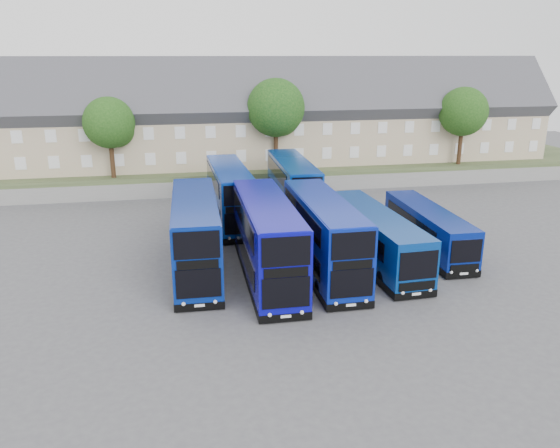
{
  "coord_description": "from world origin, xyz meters",
  "views": [
    {
      "loc": [
        -7.93,
        -28.64,
        13.38
      ],
      "look_at": [
        -1.2,
        6.54,
        2.2
      ],
      "focal_mm": 35.0,
      "sensor_mm": 36.0,
      "label": 1
    }
  ],
  "objects_px": {
    "tree_west": "(111,125)",
    "tree_east": "(464,113)",
    "dd_front_mid": "(267,241)",
    "dd_front_left": "(196,236)",
    "coach_east_a": "(375,238)",
    "tree_mid": "(277,110)",
    "tree_far": "(481,104)"
  },
  "relations": [
    {
      "from": "coach_east_a",
      "to": "tree_west",
      "type": "bearing_deg",
      "value": 128.84
    },
    {
      "from": "tree_east",
      "to": "tree_far",
      "type": "relative_size",
      "value": 0.94
    },
    {
      "from": "dd_front_left",
      "to": "tree_mid",
      "type": "relative_size",
      "value": 1.32
    },
    {
      "from": "dd_front_mid",
      "to": "tree_west",
      "type": "height_order",
      "value": "tree_west"
    },
    {
      "from": "tree_far",
      "to": "tree_east",
      "type": "bearing_deg",
      "value": -130.6
    },
    {
      "from": "coach_east_a",
      "to": "tree_mid",
      "type": "distance_m",
      "value": 22.74
    },
    {
      "from": "dd_front_left",
      "to": "coach_east_a",
      "type": "height_order",
      "value": "dd_front_left"
    },
    {
      "from": "tree_west",
      "to": "tree_east",
      "type": "xyz_separation_m",
      "value": [
        36.0,
        0.0,
        0.34
      ]
    },
    {
      "from": "tree_mid",
      "to": "dd_front_mid",
      "type": "bearing_deg",
      "value": -102.06
    },
    {
      "from": "dd_front_left",
      "to": "tree_west",
      "type": "xyz_separation_m",
      "value": [
        -6.82,
        20.63,
        4.7
      ]
    },
    {
      "from": "tree_east",
      "to": "tree_mid",
      "type": "bearing_deg",
      "value": 178.57
    },
    {
      "from": "tree_west",
      "to": "tree_east",
      "type": "height_order",
      "value": "tree_east"
    },
    {
      "from": "dd_front_mid",
      "to": "tree_far",
      "type": "xyz_separation_m",
      "value": [
        30.93,
        29.58,
        5.31
      ]
    },
    {
      "from": "tree_mid",
      "to": "tree_east",
      "type": "bearing_deg",
      "value": -1.43
    },
    {
      "from": "tree_east",
      "to": "coach_east_a",
      "type": "bearing_deg",
      "value": -129.46
    },
    {
      "from": "dd_front_left",
      "to": "tree_far",
      "type": "distance_m",
      "value": 45.06
    },
    {
      "from": "tree_west",
      "to": "tree_east",
      "type": "bearing_deg",
      "value": 0.0
    },
    {
      "from": "dd_front_mid",
      "to": "tree_east",
      "type": "bearing_deg",
      "value": 42.68
    },
    {
      "from": "tree_far",
      "to": "dd_front_mid",
      "type": "bearing_deg",
      "value": -136.28
    },
    {
      "from": "coach_east_a",
      "to": "dd_front_mid",
      "type": "bearing_deg",
      "value": -171.79
    },
    {
      "from": "dd_front_mid",
      "to": "dd_front_left",
      "type": "bearing_deg",
      "value": 155.85
    },
    {
      "from": "dd_front_mid",
      "to": "tree_far",
      "type": "height_order",
      "value": "tree_far"
    },
    {
      "from": "tree_far",
      "to": "tree_west",
      "type": "bearing_deg",
      "value": -170.54
    },
    {
      "from": "tree_mid",
      "to": "tree_far",
      "type": "bearing_deg",
      "value": 14.04
    },
    {
      "from": "tree_west",
      "to": "tree_mid",
      "type": "relative_size",
      "value": 0.83
    },
    {
      "from": "coach_east_a",
      "to": "tree_far",
      "type": "bearing_deg",
      "value": 47.85
    },
    {
      "from": "dd_front_mid",
      "to": "tree_west",
      "type": "xyz_separation_m",
      "value": [
        -11.07,
        22.58,
        4.63
      ]
    },
    {
      "from": "coach_east_a",
      "to": "tree_east",
      "type": "height_order",
      "value": "tree_east"
    },
    {
      "from": "tree_far",
      "to": "dd_front_left",
      "type": "bearing_deg",
      "value": -141.85
    },
    {
      "from": "dd_front_mid",
      "to": "coach_east_a",
      "type": "distance_m",
      "value": 7.67
    },
    {
      "from": "dd_front_mid",
      "to": "tree_far",
      "type": "bearing_deg",
      "value": 44.24
    },
    {
      "from": "dd_front_left",
      "to": "coach_east_a",
      "type": "distance_m",
      "value": 11.78
    }
  ]
}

